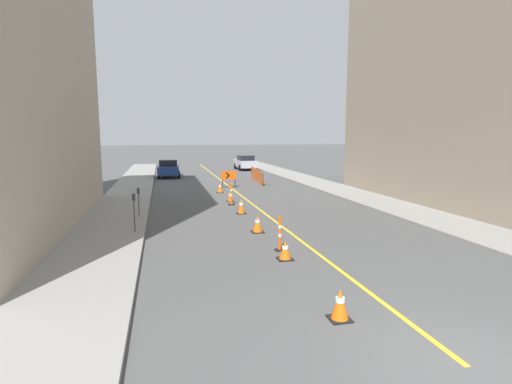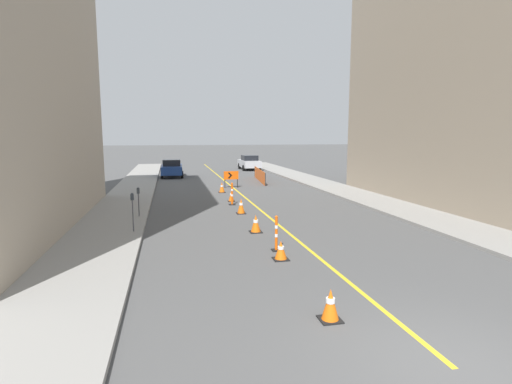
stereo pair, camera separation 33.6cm
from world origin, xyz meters
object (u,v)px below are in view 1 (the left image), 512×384
object	(u,v)px
traffic_cone_second	(285,250)
traffic_cone_fifth	(230,196)
traffic_cone_fourth	(241,206)
arrow_barricade_primary	(229,176)
parking_meter_near_curb	(134,205)
traffic_cone_third	(258,224)
delineator_post_rear	(231,195)
parked_car_curb_mid	(245,162)
parking_meter_far_curb	(138,196)
traffic_cone_farthest	(220,188)
parked_car_curb_near	(168,168)
traffic_cone_nearest	(340,304)
delineator_post_front	(280,236)

from	to	relation	value
traffic_cone_second	traffic_cone_fifth	xyz separation A→B (m)	(0.16, 10.90, 0.03)
traffic_cone_second	traffic_cone_fifth	size ratio (longest dim) A/B	0.91
traffic_cone_fourth	arrow_barricade_primary	world-z (taller)	arrow_barricade_primary
traffic_cone_fourth	parking_meter_near_curb	size ratio (longest dim) A/B	0.50
traffic_cone_second	traffic_cone_third	bearing A→B (deg)	90.28
traffic_cone_second	delineator_post_rear	world-z (taller)	delineator_post_rear
traffic_cone_third	parked_car_curb_mid	xyz separation A→B (m)	(5.31, 27.92, 0.46)
traffic_cone_second	parking_meter_far_curb	distance (m)	8.43
traffic_cone_farthest	parked_car_curb_mid	size ratio (longest dim) A/B	0.16
traffic_cone_third	parked_car_curb_near	distance (m)	22.12
parked_car_curb_near	parked_car_curb_mid	bearing A→B (deg)	37.34
traffic_cone_nearest	parking_meter_near_curb	distance (m)	9.37
traffic_cone_nearest	delineator_post_front	xyz separation A→B (m)	(0.22, 5.01, 0.17)
delineator_post_front	traffic_cone_third	bearing A→B (deg)	92.80
parked_car_curb_near	parking_meter_near_curb	world-z (taller)	parking_meter_near_curb
traffic_cone_third	arrow_barricade_primary	bearing A→B (deg)	85.37
traffic_cone_nearest	parking_meter_near_curb	xyz separation A→B (m)	(-4.51, 8.17, 0.84)
parking_meter_near_curb	arrow_barricade_primary	bearing A→B (deg)	66.03
parked_car_curb_mid	parking_meter_near_curb	distance (m)	29.08
arrow_barricade_primary	parking_meter_far_curb	distance (m)	11.39
traffic_cone_nearest	parked_car_curb_near	world-z (taller)	parked_car_curb_near
traffic_cone_third	parked_car_curb_mid	bearing A→B (deg)	79.23
delineator_post_front	delineator_post_rear	bearing A→B (deg)	90.47
traffic_cone_second	parking_meter_far_curb	bearing A→B (deg)	123.38
delineator_post_rear	parked_car_curb_mid	xyz separation A→B (m)	(5.25, 21.61, 0.27)
traffic_cone_fifth	arrow_barricade_primary	distance (m)	6.07
traffic_cone_farthest	delineator_post_rear	bearing A→B (deg)	-90.77
delineator_post_front	delineator_post_rear	distance (m)	8.88
parking_meter_near_curb	traffic_cone_second	bearing A→B (deg)	-41.56
arrow_barricade_primary	traffic_cone_third	bearing A→B (deg)	-99.59
delineator_post_front	parked_car_curb_mid	xyz separation A→B (m)	(5.18, 30.50, 0.30)
traffic_cone_farthest	parking_meter_near_curb	distance (m)	11.55
traffic_cone_fifth	parking_meter_far_curb	bearing A→B (deg)	-140.85
traffic_cone_third	delineator_post_rear	xyz separation A→B (m)	(0.05, 6.30, 0.18)
traffic_cone_farthest	parked_car_curb_mid	distance (m)	17.62
parking_meter_near_curb	parking_meter_far_curb	world-z (taller)	parking_meter_near_curb
delineator_post_front	delineator_post_rear	size ratio (longest dim) A/B	0.97
traffic_cone_nearest	traffic_cone_third	distance (m)	7.60
traffic_cone_third	traffic_cone_fifth	bearing A→B (deg)	88.65
traffic_cone_farthest	parked_car_curb_mid	xyz separation A→B (m)	(5.19, 16.83, 0.46)
traffic_cone_nearest	traffic_cone_fifth	size ratio (longest dim) A/B	1.04
traffic_cone_third	parking_meter_far_curb	xyz separation A→B (m)	(-4.60, 3.49, 0.72)
parked_car_curb_near	parked_car_curb_mid	world-z (taller)	same
traffic_cone_fifth	delineator_post_rear	distance (m)	1.11
parked_car_curb_near	parking_meter_far_curb	xyz separation A→B (m)	(-1.59, -18.41, 0.26)
delineator_post_front	parked_car_curb_mid	distance (m)	30.94
traffic_cone_nearest	delineator_post_front	distance (m)	5.02
traffic_cone_nearest	parking_meter_far_curb	size ratio (longest dim) A/B	0.51
traffic_cone_fourth	parked_car_curb_mid	distance (m)	24.69
traffic_cone_farthest	arrow_barricade_primary	distance (m)	2.52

